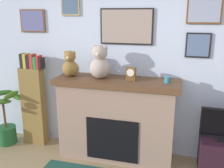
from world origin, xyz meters
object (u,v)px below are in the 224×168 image
(candle_jar, at_px, (167,80))
(teddy_bear_grey, at_px, (70,65))
(mantel_clock, at_px, (131,74))
(teddy_bear_cream, at_px, (100,63))
(potted_plant, at_px, (5,121))
(fireplace, at_px, (117,119))
(tv_stand, at_px, (222,157))
(bookshelf, at_px, (34,102))

(candle_jar, relative_size, teddy_bear_grey, 0.23)
(mantel_clock, relative_size, teddy_bear_cream, 0.38)
(potted_plant, bearing_deg, teddy_bear_cream, 2.61)
(potted_plant, relative_size, mantel_clock, 5.05)
(potted_plant, xyz_separation_m, candle_jar, (2.46, 0.07, 0.83))
(candle_jar, bearing_deg, teddy_bear_grey, -179.98)
(fireplace, relative_size, teddy_bear_cream, 3.73)
(fireplace, xyz_separation_m, teddy_bear_grey, (-0.66, -0.02, 0.74))
(candle_jar, height_order, teddy_bear_cream, teddy_bear_cream)
(tv_stand, xyz_separation_m, mantel_clock, (-1.22, 0.03, 1.01))
(teddy_bear_grey, bearing_deg, bookshelf, 173.98)
(teddy_bear_grey, relative_size, teddy_bear_cream, 0.80)
(candle_jar, bearing_deg, tv_stand, -2.21)
(potted_plant, distance_m, candle_jar, 2.59)
(bookshelf, xyz_separation_m, candle_jar, (2.01, -0.07, 0.51))
(mantel_clock, xyz_separation_m, teddy_bear_cream, (-0.43, 0.00, 0.12))
(bookshelf, xyz_separation_m, teddy_bear_cream, (1.11, -0.07, 0.68))
(fireplace, bearing_deg, bookshelf, 177.73)
(teddy_bear_grey, bearing_deg, potted_plant, -176.37)
(mantel_clock, bearing_deg, tv_stand, -1.29)
(teddy_bear_grey, bearing_deg, candle_jar, 0.02)
(mantel_clock, bearing_deg, fireplace, 174.47)
(tv_stand, xyz_separation_m, teddy_bear_grey, (-2.08, 0.03, 1.09))
(mantel_clock, bearing_deg, teddy_bear_cream, 179.89)
(candle_jar, distance_m, teddy_bear_cream, 0.91)
(fireplace, bearing_deg, teddy_bear_grey, -178.44)
(tv_stand, bearing_deg, teddy_bear_grey, 179.22)
(fireplace, relative_size, bookshelf, 1.17)
(mantel_clock, bearing_deg, candle_jar, 0.17)
(potted_plant, height_order, teddy_bear_cream, teddy_bear_cream)
(bookshelf, relative_size, candle_jar, 17.67)
(bookshelf, relative_size, tv_stand, 2.51)
(fireplace, height_order, potted_plant, fireplace)
(bookshelf, relative_size, teddy_bear_grey, 3.99)
(bookshelf, xyz_separation_m, mantel_clock, (1.54, -0.07, 0.56))
(fireplace, xyz_separation_m, candle_jar, (0.67, -0.02, 0.62))
(candle_jar, height_order, teddy_bear_grey, teddy_bear_grey)
(bookshelf, distance_m, teddy_bear_cream, 1.31)
(bookshelf, distance_m, tv_stand, 2.80)
(fireplace, height_order, candle_jar, candle_jar)
(bookshelf, bearing_deg, potted_plant, -162.20)
(mantel_clock, bearing_deg, bookshelf, 177.31)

